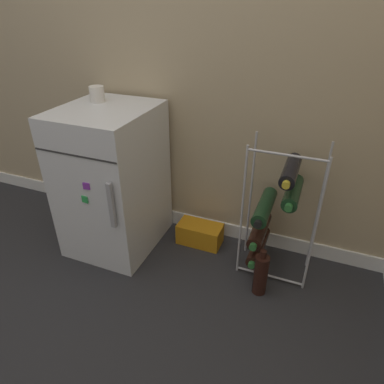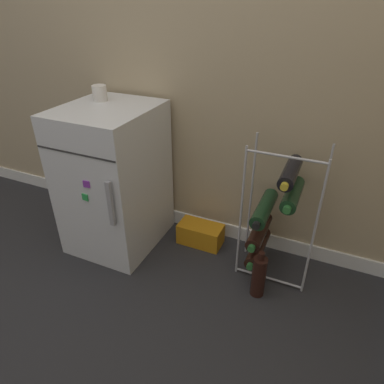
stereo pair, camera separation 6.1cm
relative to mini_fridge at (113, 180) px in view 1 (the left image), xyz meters
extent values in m
plane|color=#28282B|center=(0.50, -0.39, -0.42)|extent=(14.00, 14.00, 0.00)
cube|color=tan|center=(0.50, 0.32, 0.83)|extent=(7.06, 0.06, 2.50)
cube|color=white|center=(0.50, 0.29, -0.37)|extent=(7.06, 0.01, 0.09)
cube|color=silver|center=(0.00, 0.00, 0.00)|extent=(0.47, 0.53, 0.83)
cube|color=#2D2D2D|center=(0.00, -0.27, 0.27)|extent=(0.46, 0.00, 0.01)
cube|color=#9E9EA3|center=(0.18, -0.29, 0.04)|extent=(0.02, 0.02, 0.24)
cube|color=purple|center=(0.04, -0.27, 0.11)|extent=(0.04, 0.01, 0.04)
cube|color=green|center=(0.02, -0.27, 0.03)|extent=(0.04, 0.01, 0.04)
cylinder|color=#B2B2B7|center=(0.76, 0.00, -0.04)|extent=(0.01, 0.01, 0.75)
cylinder|color=#B2B2B7|center=(1.11, 0.00, -0.04)|extent=(0.01, 0.01, 0.75)
cylinder|color=#B2B2B7|center=(0.76, 0.19, -0.04)|extent=(0.01, 0.01, 0.75)
cylinder|color=#B2B2B7|center=(1.11, 0.19, -0.04)|extent=(0.01, 0.01, 0.75)
cylinder|color=#B2B2B7|center=(0.93, 0.00, -0.40)|extent=(0.35, 0.01, 0.01)
cylinder|color=#B2B2B7|center=(0.93, 0.00, 0.31)|extent=(0.35, 0.01, 0.01)
cylinder|color=black|center=(0.84, 0.09, -0.29)|extent=(0.07, 0.30, 0.07)
cylinder|color=#2D7033|center=(0.84, -0.07, -0.29)|extent=(0.03, 0.02, 0.03)
cylinder|color=black|center=(0.84, 0.09, -0.18)|extent=(0.08, 0.29, 0.08)
cylinder|color=#2D7033|center=(0.84, -0.06, -0.18)|extent=(0.04, 0.02, 0.04)
cylinder|color=#19381E|center=(0.85, 0.09, -0.03)|extent=(0.08, 0.30, 0.08)
cylinder|color=black|center=(0.85, -0.07, -0.03)|extent=(0.04, 0.02, 0.04)
cylinder|color=#19381E|center=(0.98, 0.09, 0.08)|extent=(0.08, 0.27, 0.08)
cylinder|color=#2D7033|center=(0.98, -0.05, 0.08)|extent=(0.04, 0.02, 0.04)
cylinder|color=black|center=(0.95, 0.09, 0.20)|extent=(0.07, 0.27, 0.07)
cylinder|color=gold|center=(0.95, -0.06, 0.20)|extent=(0.03, 0.02, 0.03)
cube|color=orange|center=(0.47, 0.16, -0.35)|extent=(0.27, 0.14, 0.13)
cylinder|color=silver|center=(-0.09, 0.09, 0.46)|extent=(0.08, 0.08, 0.08)
cylinder|color=black|center=(0.90, -0.11, -0.30)|extent=(0.07, 0.07, 0.23)
cylinder|color=black|center=(0.90, -0.11, -0.17)|extent=(0.03, 0.03, 0.04)
camera|label=1|loc=(1.06, -1.42, 0.92)|focal=32.00mm
camera|label=2|loc=(1.11, -1.40, 0.92)|focal=32.00mm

